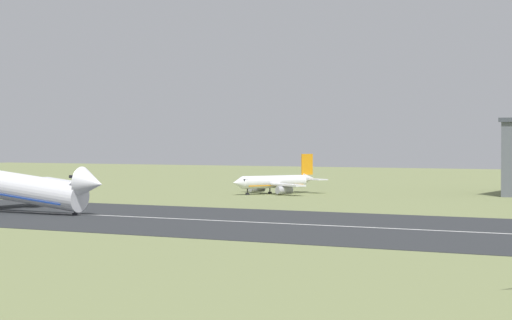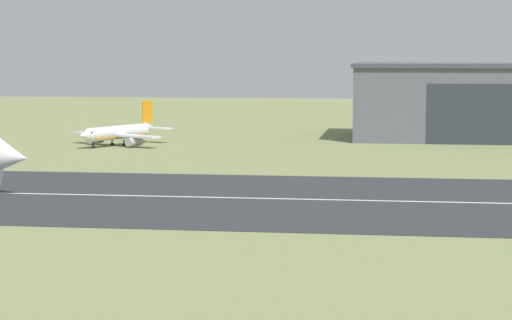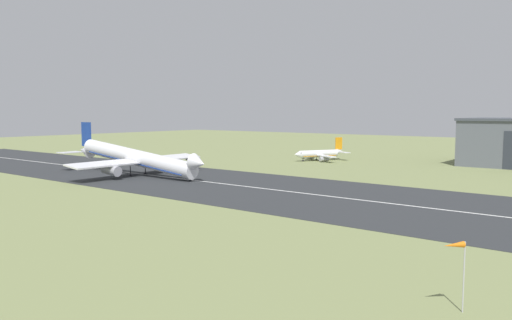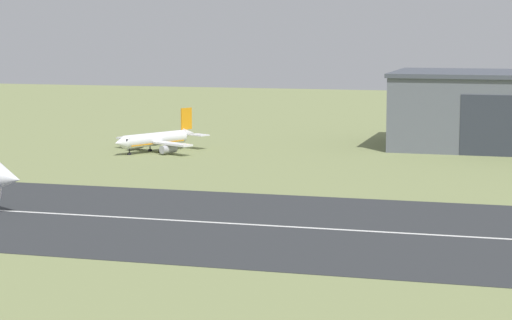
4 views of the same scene
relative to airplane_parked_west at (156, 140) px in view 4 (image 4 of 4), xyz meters
The scene contains 3 objects.
runway_strip 95.18m from the airplane_parked_west, 47.28° to the right, with size 447.20×48.39×0.06m, color #2B2D30.
runway_centreline 95.18m from the airplane_parked_west, 47.28° to the right, with size 402.48×0.70×0.01m, color silver.
airplane_parked_west is the anchor object (origin of this frame).
Camera 4 is at (13.38, -10.20, 26.62)m, focal length 70.00 mm.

